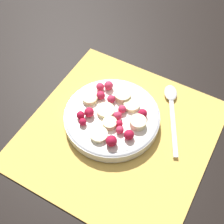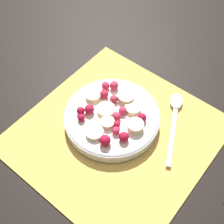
# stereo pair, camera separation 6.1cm
# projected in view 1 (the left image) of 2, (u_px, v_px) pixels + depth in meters

# --- Properties ---
(ground_plane) EXTENTS (3.00, 3.00, 0.00)m
(ground_plane) POSITION_uv_depth(u_px,v_px,m) (119.00, 134.00, 0.62)
(ground_plane) COLOR black
(placemat) EXTENTS (0.36, 0.35, 0.01)m
(placemat) POSITION_uv_depth(u_px,v_px,m) (119.00, 133.00, 0.62)
(placemat) COLOR #E0B251
(placemat) RESTS_ON ground_plane
(fruit_bowl) EXTENTS (0.19, 0.19, 0.04)m
(fruit_bowl) POSITION_uv_depth(u_px,v_px,m) (112.00, 117.00, 0.62)
(fruit_bowl) COLOR silver
(fruit_bowl) RESTS_ON placemat
(spoon) EXTENTS (0.17, 0.10, 0.01)m
(spoon) POSITION_uv_depth(u_px,v_px,m) (171.00, 104.00, 0.65)
(spoon) COLOR silver
(spoon) RESTS_ON placemat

